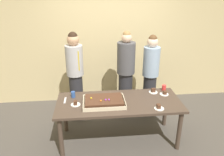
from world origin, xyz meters
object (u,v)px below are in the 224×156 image
Objects in this scene: plated_slice_far_right at (76,104)px; drink_cup_middle at (73,94)px; party_table at (119,106)px; plated_slice_near_left at (153,91)px; sheet_cake at (104,101)px; cake_server_utensil at (65,100)px; person_serving_front at (126,74)px; plated_slice_far_left at (164,93)px; person_green_shirt_behind at (75,75)px; plated_slice_near_right at (159,107)px; person_striped_tie_right at (150,75)px; drink_cup_nearest at (164,88)px.

plated_slice_far_right is 1.50× the size of drink_cup_middle.
party_table is 0.70m from plated_slice_near_left.
sheet_cake reaches higher than cake_server_utensil.
person_serving_front is (0.24, 0.83, 0.23)m from party_table.
drink_cup_middle is (-1.54, 0.06, 0.03)m from plated_slice_far_left.
drink_cup_middle is 0.57m from person_green_shirt_behind.
cake_server_utensil is 0.12× the size of person_green_shirt_behind.
person_serving_front reaches higher than plated_slice_far_left.
person_green_shirt_behind is (-1.29, 1.06, 0.15)m from plated_slice_near_right.
drink_cup_middle is at bearing 163.02° from party_table.
person_serving_front is at bearing 61.21° from sheet_cake.
person_green_shirt_behind is (-1.36, 0.51, 0.15)m from plated_slice_near_left.
plated_slice_far_right is 0.09× the size of person_serving_front.
plated_slice_near_right is 1.00× the size of plated_slice_far_right.
sheet_cake is at bearing -168.35° from plated_slice_far_left.
cake_server_utensil is at bearing 164.37° from plated_slice_near_right.
party_table is 1.09m from person_green_shirt_behind.
person_green_shirt_behind is at bearing 120.10° from sheet_cake.
cake_server_utensil is at bearing -18.04° from person_striped_tie_right.
drink_cup_middle is (-0.05, 0.27, 0.03)m from plated_slice_far_right.
plated_slice_near_left is 1.00× the size of plated_slice_far_left.
party_table is 1.22× the size of person_striped_tie_right.
person_serving_front is at bearing 140.59° from drink_cup_nearest.
plated_slice_near_left is at bearing 5.70° from cake_server_utensil.
person_green_shirt_behind reaches higher than plated_slice_far_left.
person_green_shirt_behind is (-0.04, 0.83, 0.15)m from plated_slice_far_right.
drink_cup_middle is at bearing 40.85° from cake_server_utensil.
person_striped_tie_right is at bearing 20.84° from drink_cup_middle.
person_serving_front is (-0.61, 0.50, 0.10)m from drink_cup_nearest.
plated_slice_near_left is 0.09× the size of person_striped_tie_right.
party_table is 0.65m from plated_slice_near_right.
drink_cup_nearest is at bearing 13.79° from plated_slice_far_right.
person_serving_front is (-0.33, 1.11, 0.13)m from plated_slice_near_right.
plated_slice_far_left is at bearing -104.42° from drink_cup_nearest.
plated_slice_far_left is 0.09× the size of person_serving_front.
plated_slice_far_right is at bearing -10.26° from person_striped_tie_right.
person_striped_tie_right is (0.08, 0.51, 0.10)m from plated_slice_near_left.
plated_slice_near_left is at bearing -163.48° from drink_cup_nearest.
person_serving_front is 0.48m from person_striped_tie_right.
drink_cup_nearest reaches higher than plated_slice_near_left.
plated_slice_near_right is at bearing -10.68° from plated_slice_far_right.
person_green_shirt_behind is at bearing 159.36° from plated_slice_near_left.
plated_slice_near_left is at bearing 19.63° from sheet_cake.
plated_slice_far_right is 0.75× the size of cake_server_utensil.
cake_server_utensil is 0.12× the size of person_serving_front.
drink_cup_middle is at bearing -176.28° from drink_cup_nearest.
plated_slice_far_right is at bearing -17.78° from person_serving_front.
plated_slice_far_left is 1.50× the size of drink_cup_middle.
person_serving_front reaches higher than plated_slice_near_left.
sheet_cake is at bearing -169.11° from party_table.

